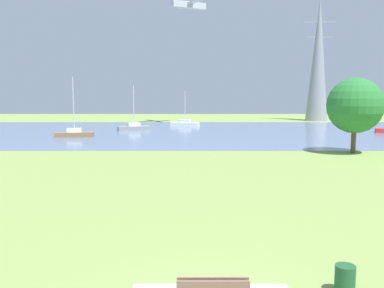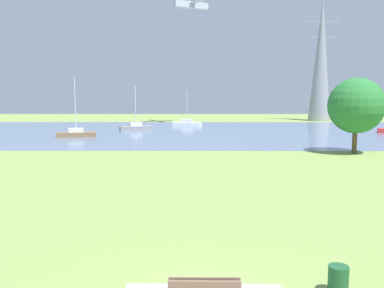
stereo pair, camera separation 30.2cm
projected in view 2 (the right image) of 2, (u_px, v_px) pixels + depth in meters
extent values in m
plane|color=#7F994C|center=(199.00, 165.00, 32.17)|extent=(160.00, 160.00, 0.00)
cube|color=brown|center=(204.00, 286.00, 10.35)|extent=(1.80, 0.05, 0.44)
cylinder|color=#1E512D|center=(338.00, 280.00, 11.48)|extent=(0.56, 0.56, 0.80)
cube|color=slate|center=(197.00, 132.00, 59.96)|extent=(140.00, 40.00, 0.02)
cube|color=white|center=(187.00, 124.00, 70.44)|extent=(5.03, 2.83, 0.60)
cube|color=white|center=(187.00, 121.00, 70.37)|extent=(2.04, 1.57, 0.50)
cylinder|color=silver|center=(187.00, 107.00, 70.08)|extent=(0.10, 0.10, 5.36)
cube|color=gray|center=(136.00, 128.00, 62.61)|extent=(5.03, 2.99, 0.60)
cube|color=white|center=(136.00, 124.00, 62.54)|extent=(2.06, 1.63, 0.50)
cylinder|color=silver|center=(136.00, 106.00, 62.20)|extent=(0.10, 0.10, 6.05)
cube|color=brown|center=(76.00, 134.00, 52.87)|extent=(4.99, 2.29, 0.60)
cube|color=white|center=(76.00, 130.00, 52.80)|extent=(1.96, 1.39, 0.50)
cylinder|color=silver|center=(75.00, 105.00, 52.41)|extent=(0.10, 0.10, 6.95)
cylinder|color=brown|center=(355.00, 139.00, 38.26)|extent=(0.44, 0.44, 2.64)
sphere|color=#2A7634|center=(356.00, 106.00, 37.89)|extent=(5.10, 5.10, 5.10)
cone|color=gray|center=(321.00, 60.00, 82.81)|extent=(4.40, 4.40, 24.48)
cube|color=gray|center=(322.00, 22.00, 81.92)|extent=(6.40, 0.30, 0.30)
cube|color=gray|center=(322.00, 37.00, 82.29)|extent=(5.20, 0.30, 0.30)
cube|color=silver|center=(191.00, 5.00, 72.97)|extent=(6.18, 3.93, 1.10)
cube|color=silver|center=(191.00, 4.00, 72.95)|extent=(4.86, 7.96, 0.16)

